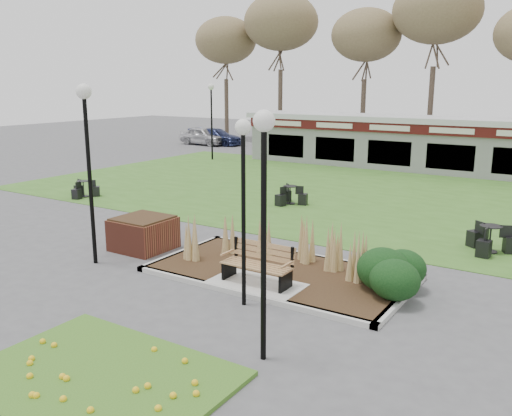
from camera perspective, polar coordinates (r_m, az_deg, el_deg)
The scene contains 18 objects.
ground at distance 12.69m, azimuth -0.32°, elevation -8.65°, with size 100.00×100.00×0.00m, color #515154.
lawn at distance 23.30m, azimuth 15.90°, elevation 0.95°, with size 34.00×16.00×0.02m, color #3A6B21.
flower_bed at distance 9.51m, azimuth -16.21°, elevation -16.59°, with size 4.20×3.00×0.16m.
planting_bed at distance 13.10m, azimuth 7.64°, elevation -6.35°, with size 6.75×3.40×1.27m.
park_bench at distance 12.68m, azimuth 0.29°, elevation -5.83°, with size 1.70×0.66×0.93m.
brick_planter at distance 15.92m, azimuth -11.77°, elevation -2.60°, with size 1.50×1.50×0.95m.
food_pavilion at distance 30.71m, azimuth 20.44°, elevation 6.22°, with size 24.60×3.40×2.90m.
tree_backdrop at distance 38.62m, azimuth 24.00°, elevation 17.42°, with size 47.24×5.24×10.36m.
lamp_post_near_left at distance 11.11m, azimuth -1.35°, elevation 3.80°, with size 0.33×0.33×3.99m.
lamp_post_near_right at distance 8.74m, azimuth 0.83°, elevation 2.71°, with size 0.36×0.36×4.28m.
lamp_post_mid_left at distance 14.46m, azimuth -17.39°, elevation 7.36°, with size 0.39×0.39×4.68m.
lamp_post_far_left at distance 33.79m, azimuth -4.72°, elevation 10.79°, with size 0.39×0.39×4.65m.
bistro_set_a at distance 23.86m, azimuth -17.68°, elevation 1.68°, with size 1.23×1.23×0.68m.
bistro_set_b at distance 21.42m, azimuth 3.60°, elevation 1.07°, with size 1.30×1.31×0.72m.
bistro_set_d at distance 16.66m, azimuth 23.37°, elevation -3.42°, with size 1.44×1.32×0.77m.
car_silver at distance 42.36m, azimuth -5.54°, elevation 7.56°, with size 1.62×4.02×1.37m, color silver.
car_black at distance 41.53m, azimuth 5.75°, elevation 7.58°, with size 1.66×4.76×1.57m, color black.
car_blue at distance 42.28m, azimuth -4.22°, elevation 7.50°, with size 1.76×4.34×1.26m, color navy.
Camera 1 is at (6.40, -9.90, 4.69)m, focal length 38.00 mm.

